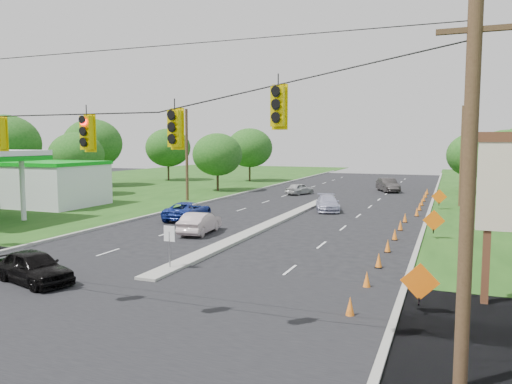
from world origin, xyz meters
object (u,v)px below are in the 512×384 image
at_px(gas_station, 21,179).
at_px(black_sedan, 34,267).
at_px(white_sedan, 200,223).
at_px(blue_pickup, 188,211).

distance_m(gas_station, black_sedan, 26.65).
relative_size(gas_station, white_sedan, 4.74).
bearing_deg(black_sedan, blue_pickup, 24.40).
bearing_deg(white_sedan, black_sedan, 79.50).
bearing_deg(white_sedan, gas_station, -20.79).
relative_size(gas_station, black_sedan, 4.86).
xyz_separation_m(white_sedan, blue_pickup, (-3.48, 4.69, -0.00)).
bearing_deg(gas_station, black_sedan, -42.72).
height_order(white_sedan, blue_pickup, white_sedan).
distance_m(gas_station, blue_pickup, 17.21).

